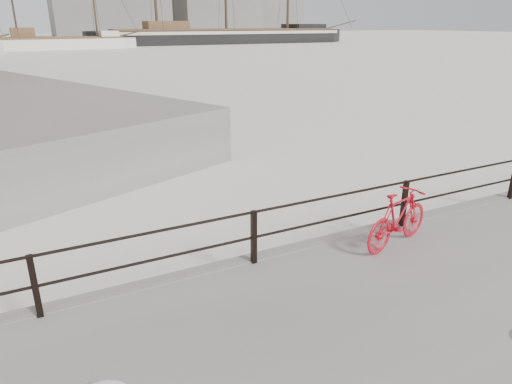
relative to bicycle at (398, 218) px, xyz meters
name	(u,v)px	position (x,y,z in m)	size (l,w,h in m)	color
ground	(395,238)	(0.75, 0.77, -0.91)	(400.00, 400.00, 0.00)	white
guardrail	(404,204)	(0.75, 0.62, -0.06)	(28.00, 0.10, 1.00)	black
bicycle	(398,218)	(0.00, 0.00, 0.00)	(1.85, 0.28, 1.12)	red
barque_black	(227,44)	(35.07, 88.89, -0.91)	(65.26, 21.36, 36.56)	black
schooner_mid	(61,49)	(1.23, 81.97, -0.91)	(27.70, 11.72, 20.03)	silver
industrial_west	(109,5)	(20.75, 140.77, 8.09)	(32.00, 18.00, 18.00)	gray
industrial_east	(269,14)	(78.75, 150.77, 6.09)	(20.00, 16.00, 14.00)	gray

